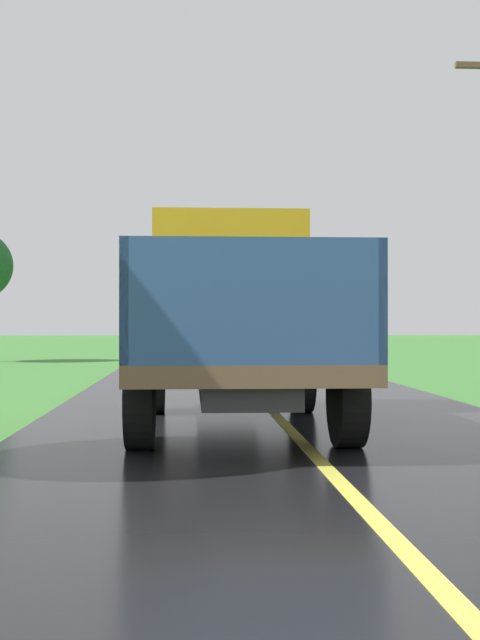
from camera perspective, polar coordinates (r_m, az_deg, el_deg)
banana_truck_near at (r=10.66m, az=-0.52°, el=0.46°), size 2.38×5.82×2.80m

